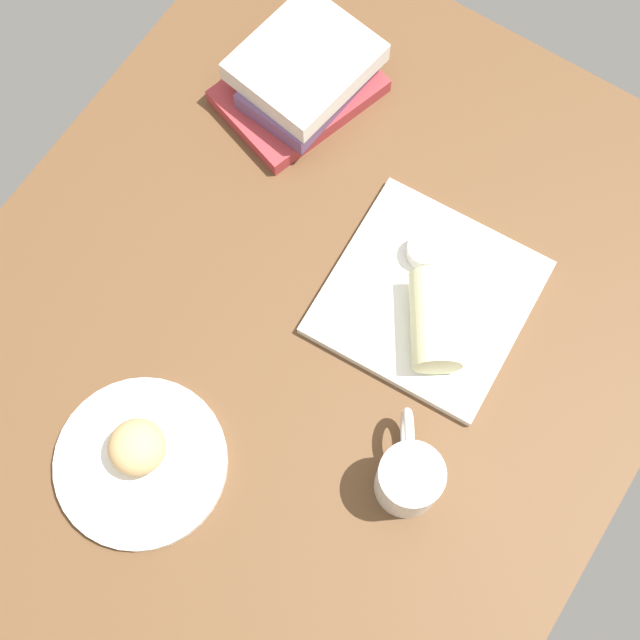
{
  "coord_description": "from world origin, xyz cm",
  "views": [
    {
      "loc": [
        31.7,
        22.55,
        120.49
      ],
      "look_at": [
        -0.86,
        1.32,
        7.0
      ],
      "focal_mm": 52.41,
      "sensor_mm": 36.0,
      "label": 1
    }
  ],
  "objects": [
    {
      "name": "dining_table",
      "position": [
        0.0,
        0.0,
        2.0
      ],
      "size": [
        110.0,
        90.0,
        4.0
      ],
      "primitive_type": "cube",
      "color": "brown",
      "rests_on": "ground"
    },
    {
      "name": "scone_pastry",
      "position": [
        25.34,
        -8.19,
        8.18
      ],
      "size": [
        9.97,
        9.97,
        5.56
      ],
      "primitive_type": "ellipsoid",
      "rotation": [
        0.0,
        0.0,
        5.61
      ],
      "color": "tan",
      "rests_on": "round_plate"
    },
    {
      "name": "sauce_cup",
      "position": [
        -16.46,
        7.67,
        7.06
      ],
      "size": [
        4.78,
        4.78,
        2.74
      ],
      "color": "silver",
      "rests_on": "square_plate"
    },
    {
      "name": "round_plate",
      "position": [
        26.45,
        -7.55,
        4.7
      ],
      "size": [
        21.67,
        21.67,
        1.4
      ],
      "primitive_type": "cylinder",
      "color": "white",
      "rests_on": "dining_table"
    },
    {
      "name": "coffee_mug",
      "position": [
        10.4,
        21.39,
        8.72
      ],
      "size": [
        11.69,
        9.37,
        9.24
      ],
      "color": "white",
      "rests_on": "dining_table"
    },
    {
      "name": "breakfast_wrap",
      "position": [
        -8.31,
        13.88,
        8.77
      ],
      "size": [
        13.94,
        12.23,
        6.34
      ],
      "primitive_type": "cylinder",
      "rotation": [
        1.57,
        0.0,
        5.3
      ],
      "color": "beige",
      "rests_on": "square_plate"
    },
    {
      "name": "book_stack",
      "position": [
        -29.17,
        -19.9,
        8.27
      ],
      "size": [
        24.96,
        21.17,
        8.89
      ],
      "color": "#A53338",
      "rests_on": "dining_table"
    },
    {
      "name": "square_plate",
      "position": [
        -11.93,
        11.12,
        4.8
      ],
      "size": [
        26.71,
        26.71,
        1.6
      ],
      "primitive_type": "cube",
      "rotation": [
        0.0,
        0.0,
        0.06
      ],
      "color": "white",
      "rests_on": "dining_table"
    }
  ]
}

